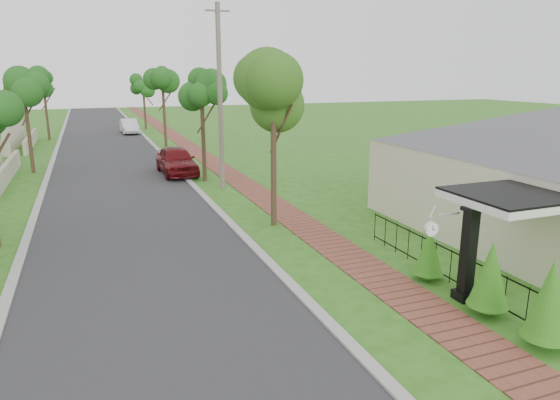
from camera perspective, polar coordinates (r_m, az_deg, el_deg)
ground at (r=12.72m, az=1.01°, el=-12.65°), size 160.00×160.00×0.00m
road at (r=31.06m, az=-18.35°, el=2.90°), size 7.00×120.00×0.02m
kerb_right at (r=31.42m, az=-11.70°, el=3.46°), size 0.30×120.00×0.10m
kerb_left at (r=31.12m, az=-25.06°, el=2.30°), size 0.30×120.00×0.10m
sidewalk at (r=31.93m, az=-7.09°, el=3.82°), size 1.50×120.00×0.03m
near_house at (r=21.39m, az=28.90°, el=3.22°), size 14.67×14.14×4.60m
porch_post at (r=13.77m, az=20.64°, el=-6.36°), size 0.48×0.48×2.52m
picket_fence at (r=14.89m, az=18.92°, el=-7.07°), size 0.03×8.02×1.00m
street_trees at (r=37.38m, az=-19.31°, el=11.67°), size 10.70×37.65×5.89m
hedge_row at (r=13.12m, az=23.07°, el=-8.52°), size 0.86×4.79×2.07m
parked_car_red at (r=29.72m, az=-11.74°, el=4.42°), size 2.02×4.76×1.61m
parked_car_white at (r=51.30m, az=-16.85°, el=8.06°), size 1.60×4.24×1.38m
near_tree at (r=18.68m, az=-0.76°, el=11.44°), size 2.36×2.36×6.05m
utility_pole at (r=25.35m, az=-6.87°, el=11.54°), size 1.20×0.24×9.03m
station_clock at (r=13.27m, az=17.04°, el=-3.05°), size 1.05×0.13×0.56m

